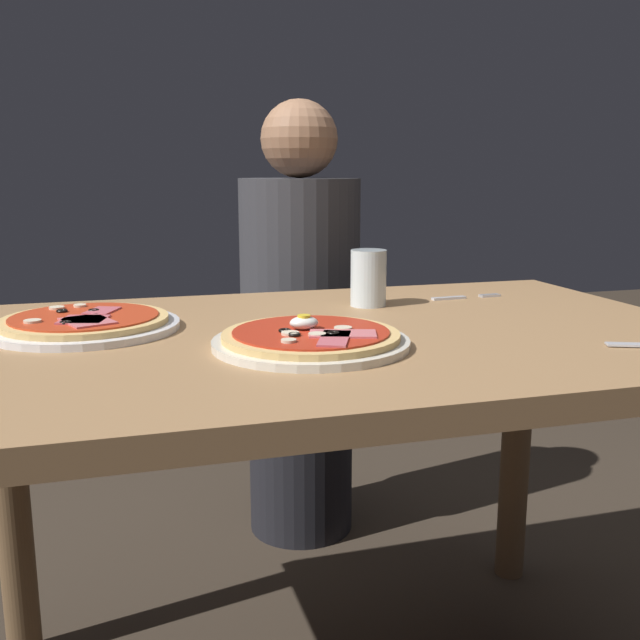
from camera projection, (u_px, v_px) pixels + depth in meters
The scene contains 6 objects.
dining_table at pixel (336, 395), 1.23m from camera, with size 1.26×0.82×0.74m.
pizza_foreground at pixel (311, 339), 1.10m from camera, with size 0.30×0.30×0.05m.
pizza_across_left at pixel (85, 323), 1.21m from camera, with size 0.31×0.31×0.03m.
water_glass_near at pixel (368, 282), 1.42m from camera, with size 0.07×0.07×0.11m.
fork at pixel (461, 297), 1.51m from camera, with size 0.16×0.02×0.00m.
diner_person at pixel (300, 335), 1.98m from camera, with size 0.32×0.32×1.18m.
Camera 1 is at (-0.36, -1.13, 1.00)m, focal length 40.85 mm.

